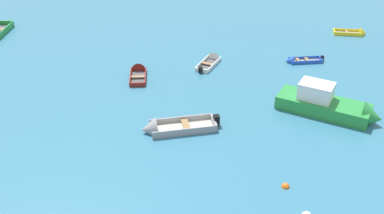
# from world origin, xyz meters

# --- Properties ---
(rowboat_maroon_outer_left) EXTENTS (1.76, 3.10, 0.99)m
(rowboat_maroon_outer_left) POSITION_xyz_m (-4.73, 28.02, 0.14)
(rowboat_maroon_outer_left) COLOR #4C4C51
(rowboat_maroon_outer_left) RESTS_ON ground_plane
(motor_launch_green_midfield_right) EXTENTS (6.35, 3.51, 2.20)m
(motor_launch_green_midfield_right) POSITION_xyz_m (8.28, 24.89, 0.60)
(motor_launch_green_midfield_right) COLOR #288C3D
(motor_launch_green_midfield_right) RESTS_ON ground_plane
(rowboat_blue_distant_center) EXTENTS (2.95, 1.62, 0.77)m
(rowboat_blue_distant_center) POSITION_xyz_m (6.34, 32.22, 0.12)
(rowboat_blue_distant_center) COLOR gray
(rowboat_blue_distant_center) RESTS_ON ground_plane
(rowboat_grey_back_row_center) EXTENTS (4.44, 2.85, 1.28)m
(rowboat_grey_back_row_center) POSITION_xyz_m (-1.03, 21.12, 0.20)
(rowboat_grey_back_row_center) COLOR beige
(rowboat_grey_back_row_center) RESTS_ON ground_plane
(rowboat_yellow_far_back) EXTENTS (2.80, 1.16, 0.91)m
(rowboat_yellow_far_back) POSITION_xyz_m (11.44, 39.15, 0.14)
(rowboat_yellow_far_back) COLOR gray
(rowboat_yellow_far_back) RESTS_ON ground_plane
(rowboat_white_center) EXTENTS (1.63, 3.22, 0.92)m
(rowboat_white_center) POSITION_xyz_m (0.09, 31.07, 0.14)
(rowboat_white_center) COLOR #4C4C51
(rowboat_white_center) RESTS_ON ground_plane
(mooring_buoy_trailing) EXTENTS (0.39, 0.39, 0.39)m
(mooring_buoy_trailing) POSITION_xyz_m (5.78, 17.54, 0.00)
(mooring_buoy_trailing) COLOR orange
(mooring_buoy_trailing) RESTS_ON ground_plane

